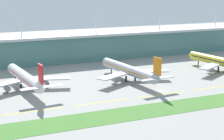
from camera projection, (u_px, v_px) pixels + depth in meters
The scene contains 10 objects.
ground_plane at pixel (161, 91), 206.18m from camera, with size 600.00×600.00×0.00m, color gray.
terminal_building at pixel (93, 45), 296.07m from camera, with size 288.00×34.00×29.64m.
airliner_near_middle at pixel (25, 78), 208.57m from camera, with size 48.58×63.28×18.90m.
airliner_center at pixel (129, 70), 226.58m from camera, with size 48.53×65.05×18.90m.
airliner_far_middle at pixel (221, 62), 252.51m from camera, with size 48.40×61.67×18.90m.
taxiway_stripe_west at pixel (33, 111), 172.98m from camera, with size 28.00×0.70×0.04m, color yellow.
taxiway_stripe_mid_west at pixel (102, 102), 186.24m from camera, with size 28.00×0.70×0.04m, color yellow.
taxiway_stripe_centre at pixel (162, 94), 199.50m from camera, with size 28.00×0.70×0.04m, color yellow.
taxiway_stripe_mid_east at pixel (215, 88), 212.75m from camera, with size 28.00×0.70×0.04m, color yellow.
grass_verge at pixel (189, 105), 182.47m from camera, with size 300.00×18.00×0.10m, color #477A33.
Camera 1 is at (-103.87, -171.42, 56.36)m, focal length 60.88 mm.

